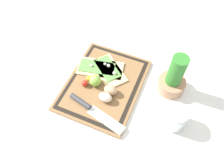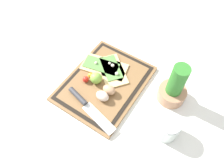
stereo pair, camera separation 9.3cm
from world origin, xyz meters
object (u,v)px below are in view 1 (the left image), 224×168
object	(u,v)px
pizza_slice_near	(100,68)
egg_pink	(105,97)
knife	(88,106)
sauce_jar	(174,118)
cherry_tomato_red	(85,83)
egg_brown	(110,90)
pizza_slice_far	(108,70)
herb_pot	(173,79)
lime	(95,81)
cherry_tomato_yellow	(89,79)

from	to	relation	value
pizza_slice_near	egg_pink	size ratio (longest dim) A/B	3.89
knife	sauce_jar	world-z (taller)	sauce_jar
egg_pink	cherry_tomato_red	size ratio (longest dim) A/B	2.07
egg_brown	cherry_tomato_red	bearing A→B (deg)	-86.18
knife	cherry_tomato_red	distance (m)	0.11
pizza_slice_far	herb_pot	xyz separation A→B (m)	(-0.03, 0.28, 0.05)
knife	lime	world-z (taller)	lime
egg_pink	cherry_tomato_yellow	bearing A→B (deg)	-120.26
knife	sauce_jar	bearing A→B (deg)	102.86
pizza_slice_near	egg_pink	xyz separation A→B (m)	(0.14, 0.09, 0.02)
egg_brown	egg_pink	world-z (taller)	same
lime	sauce_jar	xyz separation A→B (m)	(0.04, 0.36, -0.00)
pizza_slice_near	sauce_jar	bearing A→B (deg)	71.68
knife	cherry_tomato_red	world-z (taller)	cherry_tomato_red
pizza_slice_far	lime	xyz separation A→B (m)	(0.09, -0.02, 0.02)
cherry_tomato_red	herb_pot	xyz separation A→B (m)	(-0.14, 0.35, 0.04)
pizza_slice_near	sauce_jar	distance (m)	0.40
cherry_tomato_red	sauce_jar	world-z (taller)	sauce_jar
sauce_jar	lime	bearing A→B (deg)	-96.51
herb_pot	sauce_jar	world-z (taller)	herb_pot
pizza_slice_near	cherry_tomato_red	world-z (taller)	cherry_tomato_red
egg_brown	egg_pink	size ratio (longest dim) A/B	1.00
knife	egg_brown	size ratio (longest dim) A/B	4.56
egg_pink	herb_pot	bearing A→B (deg)	126.26
pizza_slice_far	cherry_tomato_yellow	xyz separation A→B (m)	(0.08, -0.06, 0.01)
pizza_slice_near	knife	bearing A→B (deg)	10.86
cherry_tomato_yellow	cherry_tomato_red	bearing A→B (deg)	-9.24
cherry_tomato_yellow	lime	bearing A→B (deg)	79.88
sauce_jar	cherry_tomato_yellow	bearing A→B (deg)	-96.84
cherry_tomato_red	sauce_jar	size ratio (longest dim) A/B	0.29
cherry_tomato_yellow	pizza_slice_far	bearing A→B (deg)	143.89
egg_pink	lime	world-z (taller)	lime
egg_brown	lime	distance (m)	0.08
egg_pink	cherry_tomato_red	bearing A→B (deg)	-106.10
pizza_slice_far	herb_pot	size ratio (longest dim) A/B	1.00
cherry_tomato_yellow	knife	bearing A→B (deg)	23.96
pizza_slice_far	lime	world-z (taller)	lime
lime	herb_pot	xyz separation A→B (m)	(-0.12, 0.31, 0.03)
herb_pot	cherry_tomato_yellow	bearing A→B (deg)	-72.27
pizza_slice_near	lime	size ratio (longest dim) A/B	4.31
egg_pink	lime	xyz separation A→B (m)	(-0.06, -0.07, 0.01)
egg_brown	cherry_tomato_red	size ratio (longest dim) A/B	2.07
lime	cherry_tomato_red	distance (m)	0.05
egg_brown	egg_pink	distance (m)	0.04
pizza_slice_far	knife	world-z (taller)	pizza_slice_far
cherry_tomato_red	egg_brown	bearing A→B (deg)	93.82
lime	cherry_tomato_red	xyz separation A→B (m)	(0.02, -0.04, -0.01)
pizza_slice_far	sauce_jar	size ratio (longest dim) A/B	2.12
pizza_slice_far	cherry_tomato_yellow	distance (m)	0.10
egg_pink	pizza_slice_near	bearing A→B (deg)	-147.01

